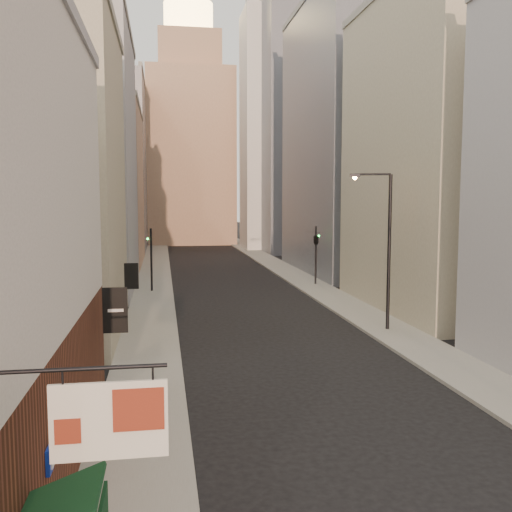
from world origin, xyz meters
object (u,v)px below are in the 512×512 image
Objects in this scene: clock_tower at (190,137)px; streetlamp_mid at (385,242)px; traffic_light_left at (151,248)px; traffic_light_right at (316,239)px; white_tower at (270,121)px.

streetlamp_mid is at bearing -83.98° from clock_tower.
traffic_light_left is 1.00× the size of traffic_light_right.
traffic_light_right is at bearing 101.43° from streetlamp_mid.
traffic_light_left is at bearing -13.41° from traffic_light_right.
clock_tower is 53.18m from traffic_light_right.
traffic_light_left is (-5.62, -52.19, -14.12)m from clock_tower.
white_tower is at bearing 99.99° from streetlamp_mid.
white_tower reaches higher than traffic_light_left.
white_tower is 39.71m from traffic_light_right.
traffic_light_left is at bearing -96.15° from clock_tower.
clock_tower is 8.98× the size of traffic_light_left.
white_tower is 4.82× the size of streetlamp_mid.
traffic_light_left is (-16.62, -38.19, -15.10)m from white_tower.
streetlamp_mid is at bearing 67.94° from traffic_light_right.
white_tower is at bearing -114.16° from traffic_light_right.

